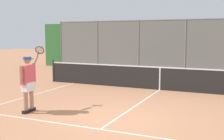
{
  "coord_description": "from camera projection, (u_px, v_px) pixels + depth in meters",
  "views": [
    {
      "loc": [
        -3.02,
        6.97,
        2.27
      ],
      "look_at": [
        1.05,
        -2.13,
        1.05
      ],
      "focal_mm": 46.71,
      "sensor_mm": 36.0,
      "label": 1
    }
  ],
  "objects": [
    {
      "name": "tennis_player",
      "position": [
        28.0,
        80.0,
        8.46
      ],
      "size": [
        0.49,
        1.37,
        1.93
      ],
      "rotation": [
        0.0,
        0.0,
        -1.55
      ],
      "color": "black",
      "rests_on": "ground"
    },
    {
      "name": "ground_plane",
      "position": [
        115.0,
        119.0,
        7.81
      ],
      "size": [
        60.0,
        60.0,
        0.0
      ],
      "primitive_type": "plane",
      "color": "#B27551"
    },
    {
      "name": "tennis_net",
      "position": [
        160.0,
        78.0,
        11.93
      ],
      "size": [
        10.6,
        0.09,
        1.07
      ],
      "color": "#2D2D2D",
      "rests_on": "ground"
    },
    {
      "name": "court_line_markings",
      "position": [
        95.0,
        133.0,
        6.73
      ],
      "size": [
        8.25,
        10.05,
        0.01
      ],
      "color": "white",
      "rests_on": "ground"
    },
    {
      "name": "fence_backdrop",
      "position": [
        187.0,
        47.0,
        17.53
      ],
      "size": [
        20.21,
        1.37,
        3.16
      ],
      "color": "slate",
      "rests_on": "ground"
    }
  ]
}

